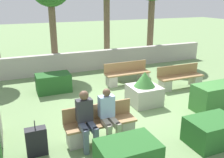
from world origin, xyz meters
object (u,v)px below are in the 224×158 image
bench_left_side (180,79)px  person_seated_woman (108,113)px  suitcase (36,142)px  person_seated_man (86,117)px  planter_corner_right (144,90)px  bench_right_side (127,75)px  bench_front (101,127)px

bench_left_side → person_seated_woman: 4.76m
bench_left_side → suitcase: bench_left_side is taller
person_seated_man → planter_corner_right: size_ratio=1.23×
bench_left_side → person_seated_woman: size_ratio=1.43×
bench_left_side → bench_right_side: size_ratio=1.00×
bench_left_side → suitcase: bearing=-167.6°
person_seated_woman → suitcase: size_ratio=1.56×
bench_front → person_seated_woman: (0.15, -0.14, 0.40)m
person_seated_woman → suitcase: (-1.72, 0.08, -0.41)m
suitcase → person_seated_woman: bearing=-2.5°
bench_left_side → planter_corner_right: planter_corner_right is taller
bench_left_side → suitcase: 6.25m
bench_left_side → suitcase: (-5.78, -2.38, -0.01)m
bench_front → bench_right_side: size_ratio=0.94×
bench_right_side → person_seated_woman: size_ratio=1.43×
person_seated_woman → suitcase: bearing=177.5°
bench_right_side → person_seated_woman: 4.42m
bench_left_side → person_seated_man: bearing=-162.1°
person_seated_man → person_seated_woman: person_seated_man is taller
bench_front → person_seated_man: size_ratio=1.32×
bench_left_side → bench_right_side: same height
person_seated_woman → bench_front: bearing=137.2°
person_seated_man → bench_right_side: bearing=51.8°
person_seated_man → bench_left_side: bearing=28.0°
bench_front → person_seated_woman: bearing=-42.8°
bench_right_side → suitcase: 5.47m
person_seated_man → person_seated_woman: bearing=-0.4°
planter_corner_right → suitcase: size_ratio=1.30×
bench_front → suitcase: 1.57m
person_seated_woman → planter_corner_right: person_seated_woman is taller
bench_front → person_seated_man: (-0.41, -0.14, 0.42)m
suitcase → planter_corner_right: bearing=23.0°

